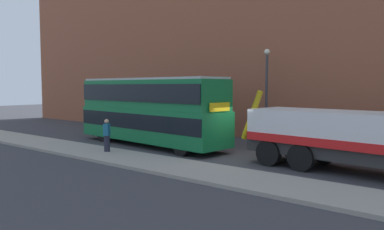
# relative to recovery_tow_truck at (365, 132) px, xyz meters

# --- Properties ---
(ground_plane) EXTENTS (120.00, 120.00, 0.00)m
(ground_plane) POSITION_rel_recovery_tow_truck_xyz_m (-5.87, 0.30, -1.76)
(ground_plane) COLOR #38383D
(near_kerb) EXTENTS (60.00, 2.80, 0.15)m
(near_kerb) POSITION_rel_recovery_tow_truck_xyz_m (-5.87, -3.90, -1.68)
(near_kerb) COLOR gray
(near_kerb) RESTS_ON ground_plane
(building_facade) EXTENTS (60.00, 1.50, 16.00)m
(building_facade) POSITION_rel_recovery_tow_truck_xyz_m (-5.87, 7.14, 6.31)
(building_facade) COLOR #935138
(building_facade) RESTS_ON ground_plane
(recovery_tow_truck) EXTENTS (10.23, 3.43, 3.67)m
(recovery_tow_truck) POSITION_rel_recovery_tow_truck_xyz_m (0.00, 0.00, 0.00)
(recovery_tow_truck) COLOR #2D2D2D
(recovery_tow_truck) RESTS_ON ground_plane
(double_decker_bus) EXTENTS (11.19, 3.53, 4.06)m
(double_decker_bus) POSITION_rel_recovery_tow_truck_xyz_m (-12.25, 0.04, 0.47)
(double_decker_bus) COLOR #146B38
(double_decker_bus) RESTS_ON ground_plane
(pedestrian_onlooker) EXTENTS (0.43, 0.48, 1.71)m
(pedestrian_onlooker) POSITION_rel_recovery_tow_truck_xyz_m (-11.82, -3.51, -0.77)
(pedestrian_onlooker) COLOR #232333
(pedestrian_onlooker) RESTS_ON near_kerb
(street_lamp) EXTENTS (0.36, 0.36, 5.83)m
(street_lamp) POSITION_rel_recovery_tow_truck_xyz_m (-7.04, 4.95, 1.71)
(street_lamp) COLOR #38383D
(street_lamp) RESTS_ON ground_plane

